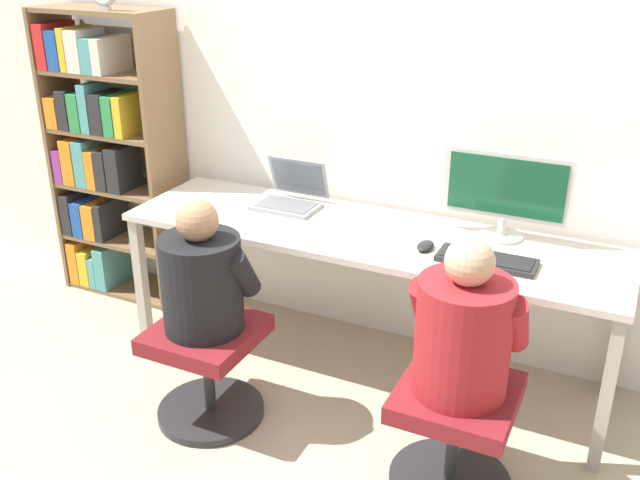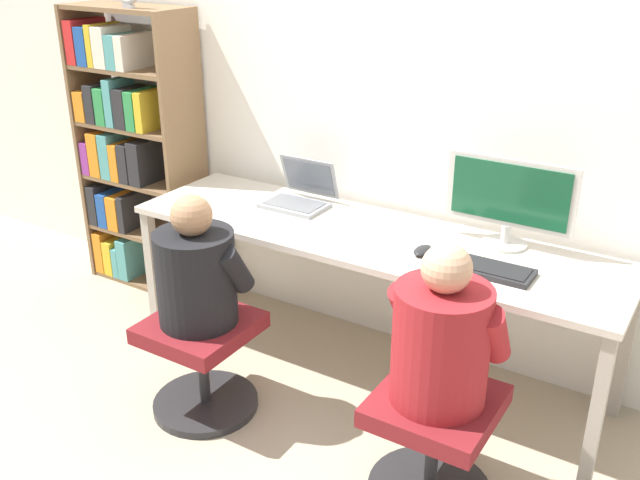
# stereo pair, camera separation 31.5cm
# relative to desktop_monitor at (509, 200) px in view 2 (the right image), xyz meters

# --- Properties ---
(ground_plane) EXTENTS (14.00, 14.00, 0.00)m
(ground_plane) POSITION_rel_desktop_monitor_xyz_m (-0.56, -0.51, -0.92)
(ground_plane) COLOR tan
(wall_back) EXTENTS (10.00, 0.05, 2.60)m
(wall_back) POSITION_rel_desktop_monitor_xyz_m (-0.56, 0.19, 0.38)
(wall_back) COLOR white
(wall_back) RESTS_ON ground_plane
(desk) EXTENTS (2.28, 0.63, 0.72)m
(desk) POSITION_rel_desktop_monitor_xyz_m (-0.56, -0.19, -0.27)
(desk) COLOR beige
(desk) RESTS_ON ground_plane
(desktop_monitor) EXTENTS (0.55, 0.19, 0.39)m
(desktop_monitor) POSITION_rel_desktop_monitor_xyz_m (0.00, 0.00, 0.00)
(desktop_monitor) COLOR beige
(desktop_monitor) RESTS_ON desk
(laptop) EXTENTS (0.31, 0.28, 0.22)m
(laptop) POSITION_rel_desktop_monitor_xyz_m (-1.02, -0.05, -0.16)
(laptop) COLOR gray
(laptop) RESTS_ON desk
(keyboard) EXTENTS (0.40, 0.16, 0.03)m
(keyboard) POSITION_rel_desktop_monitor_xyz_m (0.01, -0.29, -0.19)
(keyboard) COLOR #232326
(keyboard) RESTS_ON desk
(computer_mouse_by_keyboard) EXTENTS (0.07, 0.12, 0.03)m
(computer_mouse_by_keyboard) POSITION_rel_desktop_monitor_xyz_m (-0.26, -0.27, -0.19)
(computer_mouse_by_keyboard) COLOR black
(computer_mouse_by_keyboard) RESTS_ON desk
(office_chair_left) EXTENTS (0.47, 0.47, 0.44)m
(office_chair_left) POSITION_rel_desktop_monitor_xyz_m (0.05, -0.81, -0.66)
(office_chair_left) COLOR #262628
(office_chair_left) RESTS_ON ground_plane
(office_chair_right) EXTENTS (0.47, 0.47, 0.44)m
(office_chair_right) POSITION_rel_desktop_monitor_xyz_m (-1.02, -0.83, -0.66)
(office_chair_right) COLOR #262628
(office_chair_right) RESTS_ON ground_plane
(person_at_monitor) EXTENTS (0.42, 0.34, 0.60)m
(person_at_monitor) POSITION_rel_desktop_monitor_xyz_m (0.05, -0.80, -0.23)
(person_at_monitor) COLOR maroon
(person_at_monitor) RESTS_ON office_chair_left
(person_at_laptop) EXTENTS (0.41, 0.33, 0.57)m
(person_at_laptop) POSITION_rel_desktop_monitor_xyz_m (-1.02, -0.83, -0.25)
(person_at_laptop) COLOR black
(person_at_laptop) RESTS_ON office_chair_right
(bookshelf) EXTENTS (0.73, 0.32, 1.60)m
(bookshelf) POSITION_rel_desktop_monitor_xyz_m (-2.21, -0.04, -0.10)
(bookshelf) COLOR brown
(bookshelf) RESTS_ON ground_plane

